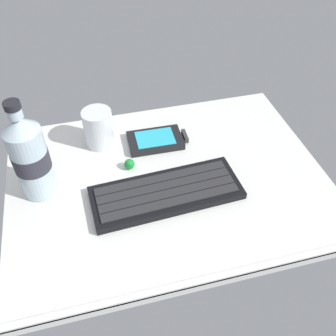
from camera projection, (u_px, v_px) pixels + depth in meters
ground_plane at (168, 183)px, 76.56cm from camera, size 64.00×48.00×2.80cm
keyboard at (166, 192)px, 72.25cm from camera, size 29.52×12.47×1.70cm
handheld_device at (158, 140)px, 83.56cm from camera, size 12.94×7.89×1.50cm
juice_cup at (99, 129)px, 81.16cm from camera, size 6.40×6.40×8.50cm
water_bottle at (30, 157)px, 67.46cm from camera, size 6.73×6.73×20.80cm
trackball_mouse at (129, 164)px, 77.46cm from camera, size 2.20×2.20×2.20cm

